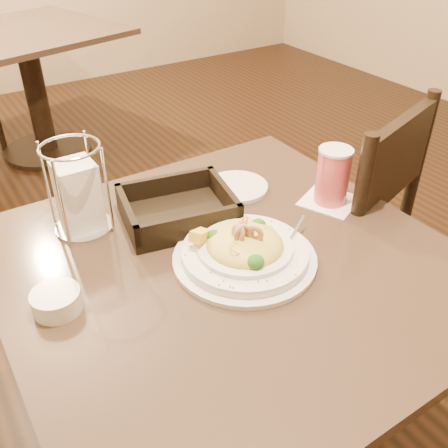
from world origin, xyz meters
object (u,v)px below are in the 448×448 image
drink_glass (333,176)px  bread_basket (178,211)px  main_table (229,337)px  napkin_caddy (78,194)px  side_plate (236,187)px  pasta_bowl (245,250)px  butter_ramekin (56,301)px  background_table (31,72)px  dining_chair_near (336,237)px

drink_glass → bread_basket: bearing=159.2°
main_table → drink_glass: (0.34, 0.06, 0.30)m
napkin_caddy → side_plate: size_ratio=1.28×
pasta_bowl → napkin_caddy: (-0.24, 0.30, 0.06)m
pasta_bowl → butter_ramekin: pasta_bowl is taller
background_table → dining_chair_near: 2.14m
bread_basket → drink_glass: bearing=-20.8°
main_table → background_table: (0.16, 2.27, 0.00)m
dining_chair_near → bread_basket: (-0.51, 0.03, 0.25)m
side_plate → butter_ramekin: 0.55m
dining_chair_near → drink_glass: (-0.16, -0.10, 0.30)m
main_table → butter_ramekin: size_ratio=9.99×
drink_glass → butter_ramekin: drink_glass is taller
background_table → bread_basket: (-0.18, -2.08, 0.25)m
dining_chair_near → butter_ramekin: bearing=-9.4°
pasta_bowl → side_plate: size_ratio=2.01×
dining_chair_near → drink_glass: bearing=16.0°
butter_ramekin → pasta_bowl: bearing=-10.6°
dining_chair_near → side_plate: dining_chair_near is taller
pasta_bowl → main_table: bearing=145.9°
main_table → dining_chair_near: dining_chair_near is taller
main_table → side_plate: bearing=52.9°
main_table → butter_ramekin: butter_ramekin is taller
bread_basket → butter_ramekin: (-0.33, -0.14, -0.00)m
main_table → napkin_caddy: napkin_caddy is taller
drink_glass → butter_ramekin: 0.68m
bread_basket → napkin_caddy: 0.22m
main_table → background_table: same height
main_table → napkin_caddy: 0.47m
drink_glass → butter_ramekin: size_ratio=1.83×
dining_chair_near → background_table: bearing=-98.0°
main_table → side_plate: size_ratio=5.58×
main_table → dining_chair_near: size_ratio=0.97×
drink_glass → butter_ramekin: bearing=-179.3°
bread_basket → napkin_caddy: (-0.20, 0.09, 0.07)m
main_table → bread_basket: (-0.01, 0.19, 0.25)m
napkin_caddy → side_plate: (0.39, -0.04, -0.08)m
drink_glass → side_plate: bearing=131.6°
drink_glass → bread_basket: drink_glass is taller
butter_ramekin → napkin_caddy: bearing=59.7°
side_plate → bread_basket: bearing=-167.2°
butter_ramekin → main_table: bearing=-8.6°
side_plate → drink_glass: bearing=-48.4°
butter_ramekin → background_table: bearing=77.1°
main_table → napkin_caddy: size_ratio=4.36×
bread_basket → napkin_caddy: napkin_caddy is taller
dining_chair_near → drink_glass: dining_chair_near is taller
drink_glass → side_plate: 0.25m
main_table → butter_ramekin: bearing=171.4°
main_table → pasta_bowl: pasta_bowl is taller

